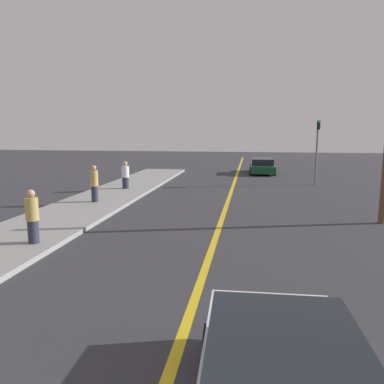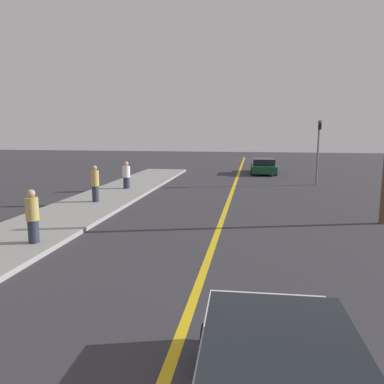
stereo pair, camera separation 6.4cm
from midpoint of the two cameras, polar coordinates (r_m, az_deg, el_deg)
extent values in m
cube|color=gold|center=(19.01, 5.50, -1.10)|extent=(0.20, 60.00, 0.01)
cube|color=gray|center=(17.83, -15.28, -1.85)|extent=(3.35, 30.52, 0.16)
cube|color=black|center=(4.23, 13.79, -24.59)|extent=(1.69, 2.38, 0.50)
cylinder|color=black|center=(5.92, 2.61, -22.52)|extent=(0.24, 0.65, 0.65)
cylinder|color=black|center=(6.07, 20.64, -22.32)|extent=(0.24, 0.65, 0.65)
cube|color=#144728|center=(30.84, 10.60, 3.65)|extent=(1.91, 4.51, 0.56)
cube|color=black|center=(30.57, 10.64, 4.58)|extent=(1.68, 2.49, 0.49)
cylinder|color=black|center=(32.24, 8.95, 3.69)|extent=(0.22, 0.61, 0.61)
cylinder|color=black|center=(32.28, 12.14, 3.60)|extent=(0.22, 0.61, 0.61)
cylinder|color=black|center=(29.46, 8.90, 3.16)|extent=(0.22, 0.61, 0.61)
cylinder|color=black|center=(29.51, 12.40, 3.06)|extent=(0.22, 0.61, 0.61)
cylinder|color=#282D3D|center=(12.06, -23.16, -5.58)|extent=(0.32, 0.32, 0.68)
cylinder|color=tan|center=(11.91, -23.37, -2.41)|extent=(0.37, 0.37, 0.68)
sphere|color=tan|center=(11.83, -23.51, -0.23)|extent=(0.24, 0.24, 0.24)
cylinder|color=#282D3D|center=(18.00, -14.70, -0.29)|extent=(0.31, 0.31, 0.73)
cylinder|color=tan|center=(17.89, -14.79, 2.03)|extent=(0.36, 0.36, 0.73)
sphere|color=tan|center=(17.84, -14.86, 3.57)|extent=(0.24, 0.24, 0.24)
cylinder|color=#282D3D|center=(21.75, -10.17, 1.38)|extent=(0.37, 0.37, 0.64)
cylinder|color=silver|center=(21.67, -10.22, 3.05)|extent=(0.43, 0.43, 0.64)
sphere|color=tan|center=(21.62, -10.26, 4.27)|extent=(0.28, 0.28, 0.28)
cylinder|color=slate|center=(24.93, 18.38, 5.63)|extent=(0.12, 0.12, 4.04)
cube|color=black|center=(24.71, 18.66, 9.63)|extent=(0.18, 0.18, 0.55)
sphere|color=green|center=(24.62, 18.71, 10.02)|extent=(0.14, 0.14, 0.14)
camera|label=1|loc=(0.03, -90.15, -0.03)|focal=35.00mm
camera|label=2|loc=(0.03, 89.85, 0.03)|focal=35.00mm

